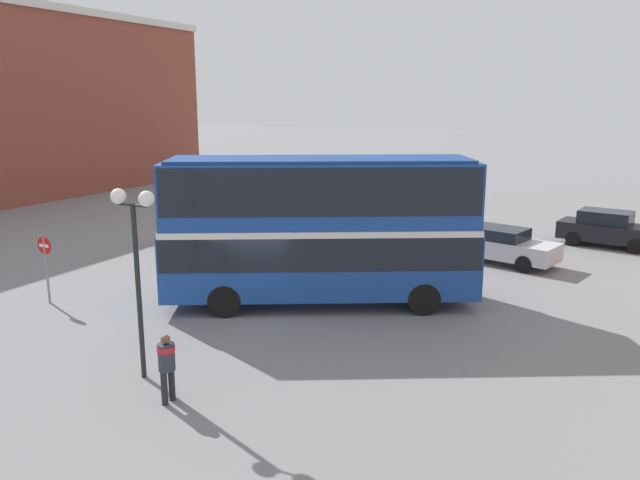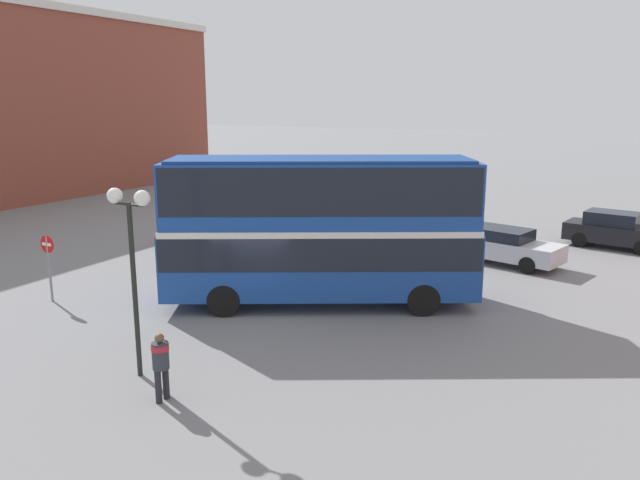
{
  "view_description": "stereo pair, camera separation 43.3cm",
  "coord_description": "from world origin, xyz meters",
  "px_view_note": "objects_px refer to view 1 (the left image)",
  "views": [
    {
      "loc": [
        10.13,
        -16.07,
        6.61
      ],
      "look_at": [
        1.42,
        1.54,
        2.17
      ],
      "focal_mm": 35.0,
      "sensor_mm": 36.0,
      "label": 1
    },
    {
      "loc": [
        10.52,
        -15.88,
        6.61
      ],
      "look_at": [
        1.42,
        1.54,
        2.17
      ],
      "focal_mm": 35.0,
      "sensor_mm": 36.0,
      "label": 2
    }
  ],
  "objects_px": {
    "parked_car_kerb_near": "(208,231)",
    "street_lamp_twin_globe": "(135,234)",
    "no_entry_sign": "(46,259)",
    "parked_car_side_street": "(498,244)",
    "double_decker_bus": "(320,222)",
    "parked_car_kerb_far": "(607,229)",
    "pedestrian_foreground": "(167,361)"
  },
  "relations": [
    {
      "from": "parked_car_side_street",
      "to": "street_lamp_twin_globe",
      "type": "bearing_deg",
      "value": -95.69
    },
    {
      "from": "street_lamp_twin_globe",
      "to": "no_entry_sign",
      "type": "relative_size",
      "value": 2.04
    },
    {
      "from": "parked_car_kerb_near",
      "to": "parked_car_kerb_far",
      "type": "xyz_separation_m",
      "value": [
        16.3,
        8.27,
        0.07
      ]
    },
    {
      "from": "parked_car_kerb_near",
      "to": "parked_car_side_street",
      "type": "relative_size",
      "value": 0.89
    },
    {
      "from": "parked_car_side_street",
      "to": "street_lamp_twin_globe",
      "type": "relative_size",
      "value": 1.08
    },
    {
      "from": "pedestrian_foreground",
      "to": "street_lamp_twin_globe",
      "type": "xyz_separation_m",
      "value": [
        -1.39,
        0.76,
        2.59
      ]
    },
    {
      "from": "pedestrian_foreground",
      "to": "street_lamp_twin_globe",
      "type": "distance_m",
      "value": 3.03
    },
    {
      "from": "parked_car_side_street",
      "to": "double_decker_bus",
      "type": "bearing_deg",
      "value": -102.67
    },
    {
      "from": "parked_car_kerb_far",
      "to": "street_lamp_twin_globe",
      "type": "height_order",
      "value": "street_lamp_twin_globe"
    },
    {
      "from": "double_decker_bus",
      "to": "street_lamp_twin_globe",
      "type": "distance_m",
      "value": 7.08
    },
    {
      "from": "parked_car_kerb_near",
      "to": "street_lamp_twin_globe",
      "type": "height_order",
      "value": "street_lamp_twin_globe"
    },
    {
      "from": "parked_car_kerb_near",
      "to": "pedestrian_foreground",
      "type": "bearing_deg",
      "value": -55.33
    },
    {
      "from": "pedestrian_foreground",
      "to": "street_lamp_twin_globe",
      "type": "relative_size",
      "value": 0.35
    },
    {
      "from": "parked_car_side_street",
      "to": "street_lamp_twin_globe",
      "type": "xyz_separation_m",
      "value": [
        -5.57,
        -15.01,
        2.81
      ]
    },
    {
      "from": "no_entry_sign",
      "to": "double_decker_bus",
      "type": "bearing_deg",
      "value": 25.69
    },
    {
      "from": "parked_car_kerb_near",
      "to": "no_entry_sign",
      "type": "xyz_separation_m",
      "value": [
        0.07,
        -8.89,
        0.75
      ]
    },
    {
      "from": "pedestrian_foreground",
      "to": "parked_car_side_street",
      "type": "bearing_deg",
      "value": -103.25
    },
    {
      "from": "no_entry_sign",
      "to": "parked_car_kerb_far",
      "type": "bearing_deg",
      "value": 46.59
    },
    {
      "from": "double_decker_bus",
      "to": "parked_car_side_street",
      "type": "height_order",
      "value": "double_decker_bus"
    },
    {
      "from": "pedestrian_foreground",
      "to": "street_lamp_twin_globe",
      "type": "height_order",
      "value": "street_lamp_twin_globe"
    },
    {
      "from": "parked_car_kerb_near",
      "to": "no_entry_sign",
      "type": "height_order",
      "value": "no_entry_sign"
    },
    {
      "from": "parked_car_kerb_far",
      "to": "no_entry_sign",
      "type": "height_order",
      "value": "no_entry_sign"
    },
    {
      "from": "pedestrian_foreground",
      "to": "parked_car_kerb_far",
      "type": "xyz_separation_m",
      "value": [
        8.12,
        20.92,
        -0.16
      ]
    },
    {
      "from": "parked_car_side_street",
      "to": "no_entry_sign",
      "type": "xyz_separation_m",
      "value": [
        -12.3,
        -12.01,
        0.75
      ]
    },
    {
      "from": "street_lamp_twin_globe",
      "to": "no_entry_sign",
      "type": "height_order",
      "value": "street_lamp_twin_globe"
    },
    {
      "from": "parked_car_kerb_near",
      "to": "parked_car_side_street",
      "type": "bearing_deg",
      "value": 15.93
    },
    {
      "from": "parked_car_kerb_far",
      "to": "parked_car_side_street",
      "type": "xyz_separation_m",
      "value": [
        -3.94,
        -5.15,
        -0.06
      ]
    },
    {
      "from": "parked_car_kerb_near",
      "to": "parked_car_kerb_far",
      "type": "relative_size",
      "value": 1.0
    },
    {
      "from": "parked_car_kerb_far",
      "to": "no_entry_sign",
      "type": "xyz_separation_m",
      "value": [
        -16.23,
        -17.16,
        0.69
      ]
    },
    {
      "from": "double_decker_bus",
      "to": "pedestrian_foreground",
      "type": "xyz_separation_m",
      "value": [
        0.01,
        -7.65,
        -1.77
      ]
    },
    {
      "from": "parked_car_kerb_near",
      "to": "street_lamp_twin_globe",
      "type": "distance_m",
      "value": 13.98
    },
    {
      "from": "pedestrian_foreground",
      "to": "parked_car_side_street",
      "type": "relative_size",
      "value": 0.32
    }
  ]
}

